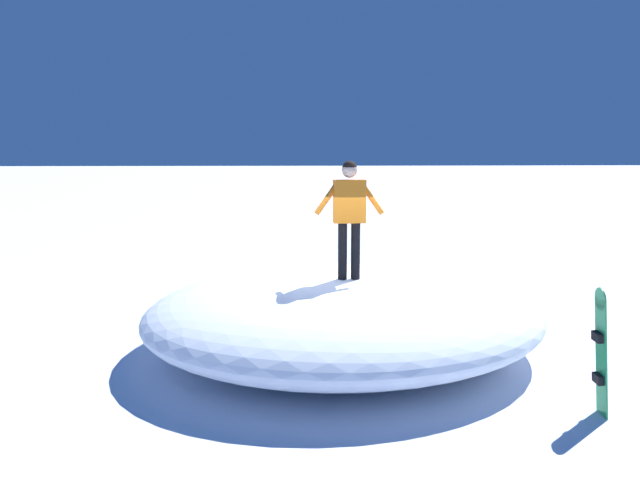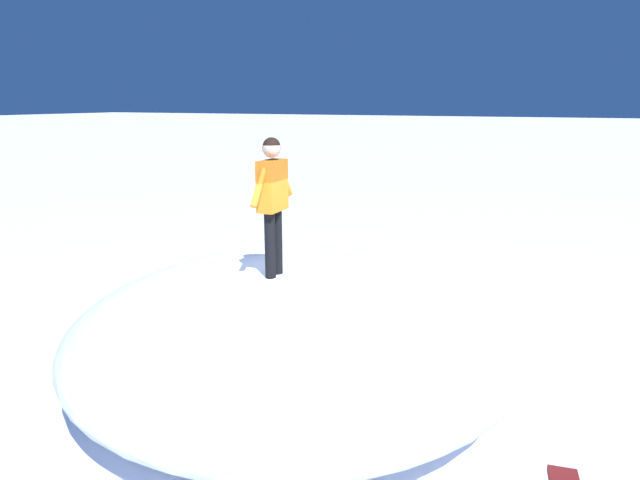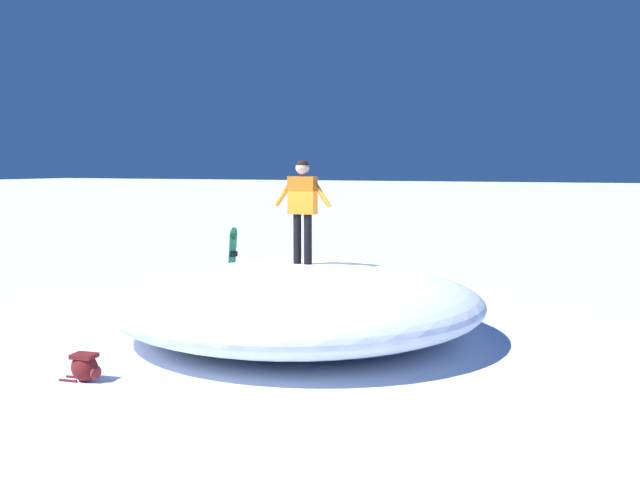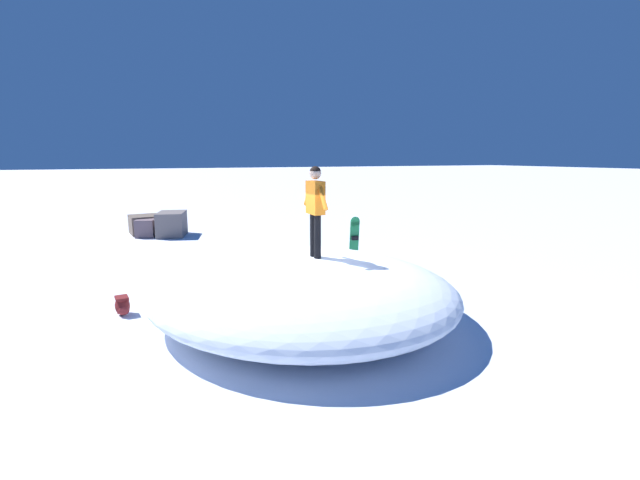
{
  "view_description": "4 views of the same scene",
  "coord_description": "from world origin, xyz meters",
  "views": [
    {
      "loc": [
        0.71,
        9.12,
        3.19
      ],
      "look_at": [
        0.18,
        -0.56,
        1.76
      ],
      "focal_mm": 34.07,
      "sensor_mm": 36.0,
      "label": 1
    },
    {
      "loc": [
        -6.35,
        -3.43,
        3.49
      ],
      "look_at": [
        -0.79,
        -0.91,
        1.94
      ],
      "focal_mm": 31.02,
      "sensor_mm": 36.0,
      "label": 2
    },
    {
      "loc": [
        4.74,
        -10.73,
        2.93
      ],
      "look_at": [
        0.34,
        -0.55,
        1.73
      ],
      "focal_mm": 38.43,
      "sensor_mm": 36.0,
      "label": 3
    },
    {
      "loc": [
        7.79,
        -3.25,
        3.23
      ],
      "look_at": [
        0.18,
        -0.06,
        1.66
      ],
      "focal_mm": 24.82,
      "sensor_mm": 36.0,
      "label": 4
    }
  ],
  "objects": [
    {
      "name": "snow_mound",
      "position": [
        -0.2,
        -0.32,
        0.62
      ],
      "size": [
        7.94,
        7.61,
        1.23
      ],
      "primitive_type": "ellipsoid",
      "rotation": [
        0.0,
        0.0,
        1.91
      ],
      "color": "white",
      "rests_on": "ground"
    },
    {
      "name": "ground",
      "position": [
        0.0,
        0.0,
        0.0
      ],
      "size": [
        240.0,
        240.0,
        0.0
      ],
      "primitive_type": "plane",
      "color": "white"
    },
    {
      "name": "snowboarder_standing",
      "position": [
        -0.23,
        0.01,
        2.33
      ],
      "size": [
        1.07,
        0.24,
        1.8
      ],
      "color": "black",
      "rests_on": "snow_mound"
    }
  ]
}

